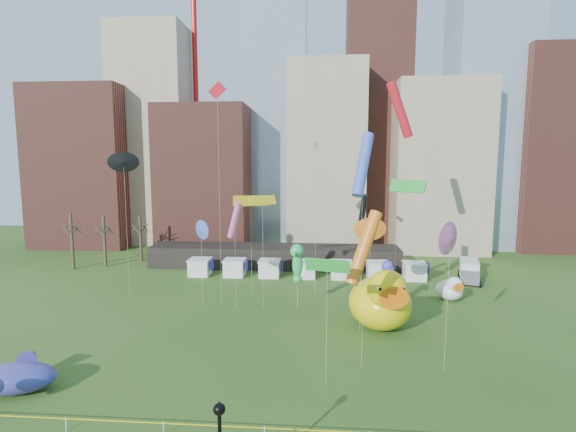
# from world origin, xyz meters

# --- Properties ---
(skyline) EXTENTS (101.00, 23.00, 68.00)m
(skyline) POSITION_xyz_m (2.25, 61.06, 21.44)
(skyline) COLOR brown
(skyline) RESTS_ON ground
(crane_left) EXTENTS (23.00, 1.00, 76.00)m
(crane_left) POSITION_xyz_m (-21.11, 64.00, 46.90)
(crane_left) COLOR red
(crane_left) RESTS_ON ground
(pavilion) EXTENTS (38.00, 6.00, 3.20)m
(pavilion) POSITION_xyz_m (-4.00, 42.00, 1.60)
(pavilion) COLOR black
(pavilion) RESTS_ON ground
(vendor_tents) EXTENTS (33.24, 2.80, 2.40)m
(vendor_tents) POSITION_xyz_m (1.02, 36.00, 1.11)
(vendor_tents) COLOR white
(vendor_tents) RESTS_ON ground
(bare_trees) EXTENTS (8.44, 6.44, 8.50)m
(bare_trees) POSITION_xyz_m (-30.17, 40.54, 4.01)
(bare_trees) COLOR #382B21
(bare_trees) RESTS_ON ground
(caution_tape) EXTENTS (50.00, 0.06, 0.90)m
(caution_tape) POSITION_xyz_m (0.00, 0.00, 0.68)
(caution_tape) COLOR white
(caution_tape) RESTS_ON ground
(big_duck) EXTENTS (6.96, 8.63, 6.30)m
(big_duck) POSITION_xyz_m (8.97, 17.55, 2.89)
(big_duck) COLOR yellow
(big_duck) RESTS_ON ground
(small_duck) EXTENTS (3.46, 4.19, 3.02)m
(small_duck) POSITION_xyz_m (18.29, 27.13, 1.38)
(small_duck) COLOR white
(small_duck) RESTS_ON ground
(seahorse_green) EXTENTS (1.87, 2.13, 7.21)m
(seahorse_green) POSITION_xyz_m (0.62, 23.16, 5.37)
(seahorse_green) COLOR silver
(seahorse_green) RESTS_ON ground
(seahorse_purple) EXTENTS (1.62, 1.82, 5.76)m
(seahorse_purple) POSITION_xyz_m (10.12, 22.20, 4.20)
(seahorse_purple) COLOR silver
(seahorse_purple) RESTS_ON ground
(whale_inflatable) EXTENTS (6.00, 6.99, 2.41)m
(whale_inflatable) POSITION_xyz_m (-18.13, 4.10, 1.10)
(whale_inflatable) COLOR #51338C
(whale_inflatable) RESTS_ON ground
(box_truck) EXTENTS (3.94, 6.76, 2.71)m
(box_truck) POSITION_xyz_m (23.34, 36.12, 1.39)
(box_truck) COLOR silver
(box_truck) RESTS_ON ground
(kite_0) EXTENTS (3.80, 2.78, 25.12)m
(kite_0) POSITION_xyz_m (11.98, 28.15, 21.93)
(kite_0) COLOR silver
(kite_0) RESTS_ON ground
(kite_1) EXTENTS (1.73, 2.20, 11.68)m
(kite_1) POSITION_xyz_m (12.72, 9.37, 10.42)
(kite_1) COLOR silver
(kite_1) RESTS_ON ground
(kite_2) EXTENTS (2.18, 1.35, 17.21)m
(kite_2) POSITION_xyz_m (-19.54, 25.33, 16.03)
(kite_2) COLOR silver
(kite_2) RESTS_ON ground
(kite_3) EXTENTS (3.11, 3.19, 14.35)m
(kite_3) POSITION_xyz_m (11.36, 19.06, 13.72)
(kite_3) COLOR silver
(kite_3) RESTS_ON ground
(kite_4) EXTENTS (2.79, 2.42, 12.49)m
(kite_4) POSITION_xyz_m (-3.09, 22.49, 11.95)
(kite_4) COLOR silver
(kite_4) RESTS_ON ground
(kite_5) EXTENTS (2.47, 3.60, 18.81)m
(kite_5) POSITION_xyz_m (6.92, 17.02, 15.82)
(kite_5) COLOR silver
(kite_5) RESTS_ON ground
(kite_6) EXTENTS (2.33, 0.86, 10.47)m
(kite_6) POSITION_xyz_m (8.13, 20.45, 9.30)
(kite_6) COLOR silver
(kite_6) RESTS_ON ground
(kite_7) EXTENTS (0.51, 1.67, 18.31)m
(kite_7) POSITION_xyz_m (2.51, 28.23, 17.66)
(kite_7) COLOR silver
(kite_7) RESTS_ON ground
(kite_8) EXTENTS (1.94, 0.41, 24.61)m
(kite_8) POSITION_xyz_m (-8.00, 23.50, 22.49)
(kite_8) COLOR silver
(kite_8) RESTS_ON ground
(kite_9) EXTENTS (2.21, 2.28, 11.95)m
(kite_9) POSITION_xyz_m (-6.13, 22.52, 9.85)
(kite_9) COLOR silver
(kite_9) RESTS_ON ground
(kite_10) EXTENTS (1.00, 2.17, 12.84)m
(kite_10) POSITION_xyz_m (7.44, 21.67, 11.05)
(kite_10) COLOR silver
(kite_10) RESTS_ON ground
(kite_11) EXTENTS (3.18, 1.28, 9.34)m
(kite_11) POSITION_xyz_m (3.61, 6.69, 8.82)
(kite_11) COLOR silver
(kite_11) RESTS_ON ground
(kite_12) EXTENTS (4.11, 1.57, 12.19)m
(kite_12) POSITION_xyz_m (-5.02, 26.53, 11.54)
(kite_12) COLOR silver
(kite_12) RESTS_ON ground
(kite_13) EXTENTS (1.60, 1.77, 9.69)m
(kite_13) POSITION_xyz_m (-10.04, 23.09, 8.62)
(kite_13) COLOR silver
(kite_13) RESTS_ON ground
(kite_14) EXTENTS (3.25, 2.81, 12.44)m
(kite_14) POSITION_xyz_m (6.43, 9.64, 9.58)
(kite_14) COLOR silver
(kite_14) RESTS_ON ground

